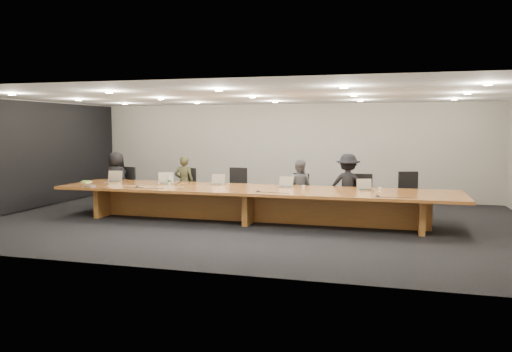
{
  "coord_description": "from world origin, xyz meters",
  "views": [
    {
      "loc": [
        3.0,
        -10.66,
        2.12
      ],
      "look_at": [
        0.0,
        0.3,
        1.0
      ],
      "focal_mm": 35.0,
      "sensor_mm": 36.0,
      "label": 1
    }
  ],
  "objects": [
    {
      "name": "paper_cup_near",
      "position": [
        1.14,
        0.08,
        0.8
      ],
      "size": [
        0.1,
        0.1,
        0.09
      ],
      "primitive_type": "cone",
      "rotation": [
        0.0,
        0.0,
        0.35
      ],
      "color": "silver",
      "rests_on": "conference_table"
    },
    {
      "name": "person_a",
      "position": [
        -4.09,
        1.13,
        0.73
      ],
      "size": [
        0.82,
        0.64,
        1.47
      ],
      "primitive_type": "imported",
      "rotation": [
        0.0,
        0.0,
        2.87
      ],
      "color": "black",
      "rests_on": "ground"
    },
    {
      "name": "laptop_a",
      "position": [
        -3.71,
        0.32,
        0.89
      ],
      "size": [
        0.39,
        0.3,
        0.29
      ],
      "primitive_type": null,
      "rotation": [
        0.0,
        0.0,
        0.11
      ],
      "color": "tan",
      "rests_on": "conference_table"
    },
    {
      "name": "chair_far_right",
      "position": [
        3.44,
        1.34,
        0.55
      ],
      "size": [
        0.7,
        0.7,
        1.1
      ],
      "primitive_type": null,
      "rotation": [
        0.0,
        0.0,
        0.31
      ],
      "color": "black",
      "rests_on": "ground"
    },
    {
      "name": "back_wall",
      "position": [
        0.0,
        4.0,
        1.4
      ],
      "size": [
        12.0,
        0.02,
        2.8
      ],
      "primitive_type": "cube",
      "color": "beige",
      "rests_on": "ground"
    },
    {
      "name": "ground",
      "position": [
        0.0,
        0.0,
        0.0
      ],
      "size": [
        12.0,
        12.0,
        0.0
      ],
      "primitive_type": "plane",
      "color": "black",
      "rests_on": "ground"
    },
    {
      "name": "chair_mid_left",
      "position": [
        -0.79,
        1.18,
        0.56
      ],
      "size": [
        0.62,
        0.62,
        1.11
      ],
      "primitive_type": null,
      "rotation": [
        0.0,
        0.0,
        -0.09
      ],
      "color": "black",
      "rests_on": "ground"
    },
    {
      "name": "laptop_b",
      "position": [
        -2.26,
        0.3,
        0.89
      ],
      "size": [
        0.44,
        0.39,
        0.29
      ],
      "primitive_type": null,
      "rotation": [
        0.0,
        0.0,
        0.42
      ],
      "color": "#BAAC8E",
      "rests_on": "conference_table"
    },
    {
      "name": "laptop_c",
      "position": [
        -1.01,
        0.41,
        0.88
      ],
      "size": [
        0.35,
        0.27,
        0.26
      ],
      "primitive_type": null,
      "rotation": [
        0.0,
        0.0,
        -0.08
      ],
      "color": "#C1B293",
      "rests_on": "conference_table"
    },
    {
      "name": "chair_mid_right",
      "position": [
        0.79,
        1.25,
        0.5
      ],
      "size": [
        0.62,
        0.62,
        1.0
      ],
      "primitive_type": null,
      "rotation": [
        0.0,
        0.0,
        -0.25
      ],
      "color": "black",
      "rests_on": "ground"
    },
    {
      "name": "person_b",
      "position": [
        -2.19,
        1.24,
        0.69
      ],
      "size": [
        0.54,
        0.39,
        1.38
      ],
      "primitive_type": "imported",
      "rotation": [
        0.0,
        0.0,
        3.28
      ],
      "color": "#33331C",
      "rests_on": "ground"
    },
    {
      "name": "water_bottle",
      "position": [
        -2.02,
        -0.01,
        0.86
      ],
      "size": [
        0.09,
        0.09,
        0.23
      ],
      "primitive_type": "cylinder",
      "rotation": [
        0.0,
        0.0,
        -0.39
      ],
      "color": "silver",
      "rests_on": "conference_table"
    },
    {
      "name": "paper_cup_far",
      "position": [
        2.78,
        0.31,
        0.79
      ],
      "size": [
        0.09,
        0.09,
        0.08
      ],
      "primitive_type": "cone",
      "rotation": [
        0.0,
        0.0,
        0.38
      ],
      "color": "silver",
      "rests_on": "conference_table"
    },
    {
      "name": "laptop_e",
      "position": [
        2.46,
        0.29,
        0.88
      ],
      "size": [
        0.38,
        0.32,
        0.26
      ],
      "primitive_type": null,
      "rotation": [
        0.0,
        0.0,
        0.31
      ],
      "color": "tan",
      "rests_on": "conference_table"
    },
    {
      "name": "laptop_d",
      "position": [
        0.66,
        0.33,
        0.88
      ],
      "size": [
        0.36,
        0.28,
        0.26
      ],
      "primitive_type": null,
      "rotation": [
        0.0,
        0.0,
        -0.12
      ],
      "color": "#BEAB91",
      "rests_on": "conference_table"
    },
    {
      "name": "chair_left",
      "position": [
        -2.18,
        1.21,
        0.54
      ],
      "size": [
        0.61,
        0.61,
        1.08
      ],
      "primitive_type": null,
      "rotation": [
        0.0,
        0.0,
        -0.13
      ],
      "color": "black",
      "rests_on": "ground"
    },
    {
      "name": "person_c",
      "position": [
        0.83,
        1.24,
        0.66
      ],
      "size": [
        0.68,
        0.54,
        1.33
      ],
      "primitive_type": "imported",
      "rotation": [
        0.0,
        0.0,
        3.07
      ],
      "color": "#525355",
      "rests_on": "ground"
    },
    {
      "name": "amber_mug",
      "position": [
        -2.06,
        0.1,
        0.8
      ],
      "size": [
        0.1,
        0.1,
        0.09
      ],
      "primitive_type": "cylinder",
      "rotation": [
        0.0,
        0.0,
        -0.44
      ],
      "color": "brown",
      "rests_on": "conference_table"
    },
    {
      "name": "notepad",
      "position": [
        -4.35,
        0.15,
        0.76
      ],
      "size": [
        0.28,
        0.26,
        0.01
      ],
      "primitive_type": "cube",
      "rotation": [
        0.0,
        0.0,
        -0.42
      ],
      "color": "white",
      "rests_on": "conference_table"
    },
    {
      "name": "conference_table",
      "position": [
        0.0,
        0.0,
        0.52
      ],
      "size": [
        9.0,
        1.8,
        0.75
      ],
      "color": "#935120",
      "rests_on": "ground"
    },
    {
      "name": "av_box",
      "position": [
        -3.69,
        -0.71,
        0.77
      ],
      "size": [
        0.24,
        0.19,
        0.03
      ],
      "primitive_type": "cube",
      "rotation": [
        0.0,
        0.0,
        -0.12
      ],
      "color": "#B0B0B5",
      "rests_on": "conference_table"
    },
    {
      "name": "person_d",
      "position": [
        2.01,
        1.21,
        0.74
      ],
      "size": [
        0.98,
        0.58,
        1.49
      ],
      "primitive_type": "imported",
      "rotation": [
        0.0,
        0.0,
        3.17
      ],
      "color": "black",
      "rests_on": "ground"
    },
    {
      "name": "mic_right",
      "position": [
        2.74,
        -0.61,
        0.76
      ],
      "size": [
        0.11,
        0.11,
        0.03
      ],
      "primitive_type": "cone",
      "rotation": [
        0.0,
        0.0,
        -0.07
      ],
      "color": "black",
      "rests_on": "conference_table"
    },
    {
      "name": "mic_center",
      "position": [
        0.28,
        -0.56,
        0.77
      ],
      "size": [
        0.16,
        0.16,
        0.03
      ],
      "primitive_type": "cone",
      "rotation": [
        0.0,
        0.0,
        -0.34
      ],
      "color": "black",
      "rests_on": "conference_table"
    },
    {
      "name": "chair_right",
      "position": [
        2.34,
        1.15,
        0.52
      ],
      "size": [
        0.55,
        0.55,
        1.04
      ],
      "primitive_type": null,
      "rotation": [
        0.0,
        0.0,
        -0.04
      ],
      "color": "black",
      "rests_on": "ground"
    },
    {
      "name": "lime_gadget",
      "position": [
        -4.35,
        0.13,
        0.78
      ],
      "size": [
        0.19,
        0.14,
        0.03
      ],
      "primitive_type": "cube",
      "rotation": [
        0.0,
        0.0,
        0.28
      ],
      "color": "#5DAB2D",
      "rests_on": "notepad"
    },
    {
      "name": "chair_far_left",
      "position": [
        -3.95,
        1.21,
        0.53
      ],
      "size": [
        0.69,
        0.69,
        1.07
      ],
      "primitive_type": null,
      "rotation": [
        0.0,
        0.0,
        -0.33
      ],
      "color": "black",
      "rests_on": "ground"
    },
    {
      "name": "mic_left",
      "position": [
        -2.58,
        -0.53,
        0.77
      ],
      "size": [
        0.14,
        0.14,
        0.03
      ],
      "primitive_type": "cone",
      "rotation": [
        0.0,
        0.0,
        0.02
      ],
      "color": "black",
      "rests_on": "conference_table"
    },
    {
      "name": "left_wall_panel",
      "position": [
        -5.94,
        0.0,
        1.37
      ],
      "size": [
        0.08,
        7.84,
        2.74
      ],
      "primitive_type": "cube",
      "color": "black",
      "rests_on": "ground"
    }
  ]
}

